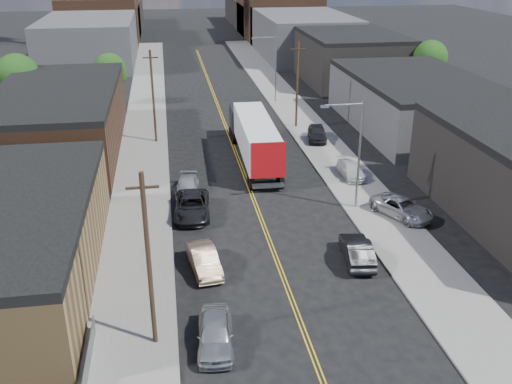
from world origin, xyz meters
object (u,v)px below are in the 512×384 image
object	(u,v)px
car_right_lot_b	(351,170)
car_left_a	(215,333)
car_left_c	(192,206)
car_right_oncoming	(357,251)
car_right_lot_c	(317,133)
car_right_lot_a	(402,208)
car_left_d	(187,186)
car_left_b	(204,260)
semi_truck	(253,134)

from	to	relation	value
car_right_lot_b	car_left_a	bearing A→B (deg)	-125.02
car_left_c	car_right_oncoming	xyz separation A→B (m)	(10.68, -9.01, -0.00)
car_right_oncoming	car_left_c	bearing A→B (deg)	-32.86
car_left_a	car_right_lot_c	size ratio (longest dim) A/B	0.99
car_right_lot_a	car_right_lot_c	world-z (taller)	car_right_lot_c
car_left_a	car_left_d	world-z (taller)	car_left_a
car_left_b	car_right_oncoming	world-z (taller)	car_right_oncoming
car_right_lot_a	car_right_lot_b	size ratio (longest dim) A/B	1.18
car_left_b	car_right_oncoming	bearing A→B (deg)	-10.22
car_left_b	car_right_lot_c	bearing A→B (deg)	52.71
car_left_d	car_right_lot_b	distance (m)	15.19
car_left_b	car_left_d	xyz separation A→B (m)	(-0.48, 13.12, -0.11)
car_left_b	car_right_oncoming	xyz separation A→B (m)	(10.36, -0.43, 0.04)
semi_truck	car_right_lot_a	xyz separation A→B (m)	(9.50, -15.32, -1.73)
car_right_lot_b	car_right_lot_c	distance (m)	11.06
car_left_c	car_left_d	size ratio (longest dim) A/B	1.30
car_left_d	car_right_oncoming	distance (m)	17.35
car_left_b	car_left_d	world-z (taller)	car_left_b
car_left_c	car_right_lot_c	distance (m)	22.24
car_right_lot_a	car_right_oncoming	bearing A→B (deg)	-159.84
car_left_d	car_right_lot_a	size ratio (longest dim) A/B	0.86
car_left_b	car_right_lot_a	world-z (taller)	car_right_lot_a
car_right_oncoming	car_right_lot_c	world-z (taller)	car_right_lot_c
car_right_lot_c	car_right_lot_a	bearing A→B (deg)	-74.23
car_left_d	car_right_oncoming	size ratio (longest dim) A/B	0.92
car_right_lot_a	car_right_lot_b	world-z (taller)	car_right_lot_a
car_left_b	semi_truck	bearing A→B (deg)	64.85
semi_truck	car_left_d	world-z (taller)	semi_truck
car_left_b	car_left_d	size ratio (longest dim) A/B	1.03
car_right_oncoming	car_right_lot_c	size ratio (longest dim) A/B	1.03
car_right_oncoming	car_right_lot_c	xyz separation A→B (m)	(3.95, 25.77, 0.15)
car_right_oncoming	car_right_lot_c	bearing A→B (deg)	-91.41
car_left_a	car_left_d	bearing A→B (deg)	96.07
car_left_a	car_right_oncoming	xyz separation A→B (m)	(10.36, 7.46, 0.01)
car_right_lot_b	car_right_lot_a	bearing A→B (deg)	-82.89
semi_truck	car_right_oncoming	size ratio (longest dim) A/B	3.53
car_left_b	car_right_lot_a	xyz separation A→B (m)	(16.00, 5.53, 0.11)
car_left_a	car_right_oncoming	distance (m)	12.77
car_left_a	car_left_d	size ratio (longest dim) A/B	1.04
semi_truck	car_left_a	distance (m)	29.53
car_left_a	semi_truck	bearing A→B (deg)	82.03
car_left_b	car_right_lot_c	world-z (taller)	car_right_lot_c
car_right_lot_c	semi_truck	bearing A→B (deg)	-139.27
car_left_a	car_right_lot_c	xyz separation A→B (m)	(14.31, 33.23, 0.16)
semi_truck	car_right_lot_c	size ratio (longest dim) A/B	3.64
car_left_d	car_left_c	bearing A→B (deg)	-81.78
car_left_a	car_right_lot_a	world-z (taller)	car_right_lot_a
car_left_c	car_right_lot_c	size ratio (longest dim) A/B	1.23
car_right_lot_a	car_left_b	bearing A→B (deg)	172.65
car_left_a	car_right_oncoming	bearing A→B (deg)	40.55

